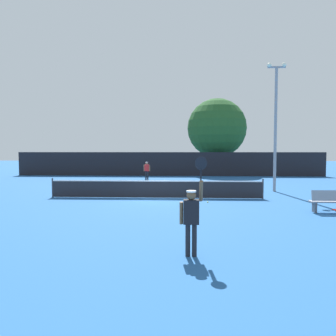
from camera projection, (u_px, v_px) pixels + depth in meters
name	position (u px, v px, depth m)	size (l,w,h in m)	color
ground_plane	(156.00, 198.00, 17.48)	(120.00, 120.00, 0.00)	#235693
tennis_net	(156.00, 189.00, 17.45)	(11.54, 0.08, 1.07)	#232328
perimeter_fence	(169.00, 164.00, 32.38)	(30.97, 0.12, 2.39)	black
player_serving	(192.00, 213.00, 7.86)	(0.68, 0.39, 2.47)	black
player_receiving	(147.00, 169.00, 27.96)	(0.57, 0.23, 1.57)	red
tennis_ball	(208.00, 202.00, 15.92)	(0.07, 0.07, 0.07)	#CCE033
spare_racket	(336.00, 210.00, 13.94)	(0.28, 0.52, 0.04)	black
courtside_bench	(332.00, 201.00, 13.39)	(1.80, 0.44, 0.95)	gray
light_pole	(276.00, 119.00, 20.04)	(1.18, 0.28, 8.00)	gray
large_tree	(217.00, 128.00, 35.00)	(6.39, 6.39, 8.19)	brown
parked_car_near	(106.00, 165.00, 38.28)	(2.17, 4.32, 1.69)	navy
parked_car_mid	(144.00, 165.00, 38.06)	(1.98, 4.24, 1.69)	red
parked_car_far	(224.00, 165.00, 40.47)	(2.41, 4.41, 1.69)	black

